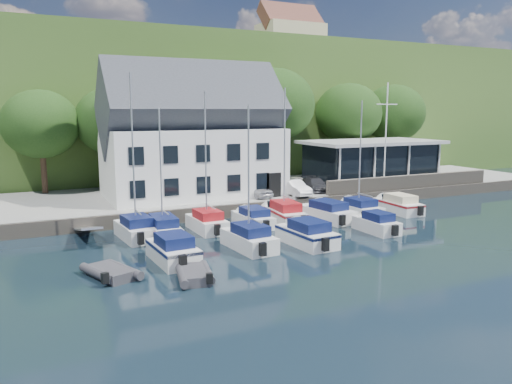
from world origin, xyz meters
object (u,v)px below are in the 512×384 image
Objects in this scene: car_blue at (339,182)px; boat_r1_4 at (284,156)px; boat_r1_5 at (326,210)px; boat_r1_2 at (206,165)px; boat_r1_3 at (253,216)px; boat_r2_2 at (307,232)px; boat_r2_0 at (173,248)px; boat_r2_3 at (376,222)px; car_silver at (256,189)px; car_white at (294,188)px; harbor_building at (192,143)px; car_dgrey at (315,184)px; boat_r1_6 at (360,159)px; club_pavilion at (371,161)px; dinghy_0 at (111,270)px; boat_r1_0 at (133,166)px; dinghy_1 at (195,273)px; boat_r2_1 at (249,170)px; flagpole at (386,137)px; boat_r1_7 at (398,203)px; boat_r1_1 at (161,168)px.

boat_r1_4 is (-8.92, -6.05, 3.20)m from car_blue.
boat_r1_4 is 1.41× the size of boat_r1_5.
car_blue is at bearing 20.72° from boat_r1_2.
boat_r2_2 reaches higher than boat_r1_3.
boat_r2_0 is 14.06m from boat_r2_3.
car_silver is 6.85m from boat_r1_5.
car_white is at bearing 93.15° from boat_r2_3.
harbor_building is 9.48m from boat_r1_4.
boat_r1_6 is (-0.28, -6.63, 2.82)m from car_dgrey.
boat_r1_5 is 1.21× the size of boat_r2_0.
boat_r2_3 is at bearing -85.86° from boat_r1_5.
boat_r2_3 is (6.65, -5.14, 0.03)m from boat_r1_3.
boat_r1_2 is (-19.94, -8.14, 1.42)m from club_pavilion.
dinghy_0 is (-22.23, -13.01, -1.25)m from car_blue.
boat_r1_0 is 3.20× the size of dinghy_1.
boat_r2_3 is (9.35, 0.07, -3.95)m from boat_r2_1.
boat_r1_0 reaches higher than boat_r2_2.
flagpole is 18.74m from boat_r1_2.
boat_r1_7 is (6.69, -0.07, -0.00)m from boat_r1_5.
boat_r1_2 is 0.96× the size of boat_r2_1.
boat_r1_1 is at bearing -157.81° from car_white.
boat_r1_1 is at bearing 77.95° from boat_r2_0.
car_silver is 0.38× the size of boat_r1_4.
boat_r2_1 is 1.91× the size of boat_r2_3.
boat_r1_5 reaches higher than dinghy_0.
boat_r1_4 is at bearing -125.64° from car_dgrey.
car_white is at bearing 44.08° from boat_r2_1.
car_blue is 1.21× the size of dinghy_1.
boat_r2_3 is at bearing -126.67° from club_pavilion.
boat_r2_2 is 11.74m from dinghy_0.
boat_r1_7 is at bearing -4.25° from boat_r1_2.
boat_r1_5 is (3.17, -0.70, -4.05)m from boat_r1_4.
club_pavilion is at bearing 37.89° from boat_r2_2.
boat_r1_5 is at bearing 43.32° from boat_r2_2.
boat_r2_1 is (3.86, -4.72, 0.19)m from boat_r1_1.
boat_r2_3 is at bearing 26.97° from dinghy_1.
dinghy_1 is (-18.67, -15.03, -1.26)m from car_blue.
car_silver is 12.45m from boat_r2_1.
boat_r1_5 is at bearing -94.62° from car_white.
boat_r2_0 is 8.26m from boat_r2_2.
boat_r1_4 reaches higher than car_white.
car_white is at bearing -144.81° from car_dgrey.
boat_r1_4 is at bearing 70.68° from boat_r2_2.
car_blue is (8.57, 0.56, -0.02)m from car_silver.
harbor_building reaches higher than boat_r1_7.
boat_r1_2 is 5.26m from boat_r2_1.
boat_r2_0 reaches higher than boat_r2_2.
harbor_building is at bearing -173.87° from car_blue.
club_pavilion is 2.13× the size of boat_r1_7.
boat_r1_6 is (2.98, 0.10, 3.64)m from boat_r1_5.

